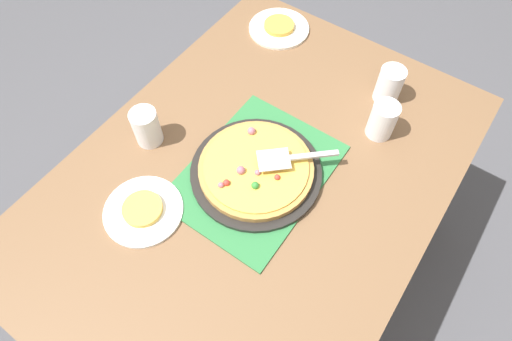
% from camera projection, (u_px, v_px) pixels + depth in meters
% --- Properties ---
extents(ground_plane, '(8.00, 8.00, 0.00)m').
position_uv_depth(ground_plane, '(256.00, 263.00, 1.90)').
color(ground_plane, '#4C4C51').
extents(dining_table, '(1.40, 1.00, 0.75)m').
position_uv_depth(dining_table, '(256.00, 192.00, 1.35)').
color(dining_table, brown).
rests_on(dining_table, ground_plane).
extents(placemat, '(0.48, 0.36, 0.01)m').
position_uv_depth(placemat, '(256.00, 174.00, 1.26)').
color(placemat, '#2D753D').
rests_on(placemat, dining_table).
extents(pizza_pan, '(0.38, 0.38, 0.01)m').
position_uv_depth(pizza_pan, '(256.00, 172.00, 1.25)').
color(pizza_pan, black).
rests_on(pizza_pan, placemat).
extents(pizza, '(0.33, 0.33, 0.04)m').
position_uv_depth(pizza, '(256.00, 168.00, 1.23)').
color(pizza, '#B78442').
rests_on(pizza, pizza_pan).
extents(plate_near_left, '(0.22, 0.22, 0.01)m').
position_uv_depth(plate_near_left, '(143.00, 211.00, 1.19)').
color(plate_near_left, white).
rests_on(plate_near_left, dining_table).
extents(plate_far_right, '(0.22, 0.22, 0.01)m').
position_uv_depth(plate_far_right, '(279.00, 28.00, 1.59)').
color(plate_far_right, white).
rests_on(plate_far_right, dining_table).
extents(served_slice_left, '(0.11, 0.11, 0.02)m').
position_uv_depth(served_slice_left, '(142.00, 209.00, 1.18)').
color(served_slice_left, '#EAB747').
rests_on(served_slice_left, plate_near_left).
extents(served_slice_right, '(0.11, 0.11, 0.02)m').
position_uv_depth(served_slice_right, '(279.00, 26.00, 1.58)').
color(served_slice_right, gold).
rests_on(served_slice_right, plate_far_right).
extents(cup_near, '(0.08, 0.08, 0.12)m').
position_uv_depth(cup_near, '(146.00, 127.00, 1.28)').
color(cup_near, white).
rests_on(cup_near, dining_table).
extents(cup_far, '(0.08, 0.08, 0.12)m').
position_uv_depth(cup_far, '(383.00, 120.00, 1.29)').
color(cup_far, white).
rests_on(cup_far, dining_table).
extents(cup_corner, '(0.08, 0.08, 0.12)m').
position_uv_depth(cup_corner, '(389.00, 85.00, 1.37)').
color(cup_corner, white).
rests_on(cup_corner, dining_table).
extents(pizza_server, '(0.19, 0.20, 0.01)m').
position_uv_depth(pizza_server, '(291.00, 158.00, 1.21)').
color(pizza_server, silver).
rests_on(pizza_server, pizza).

